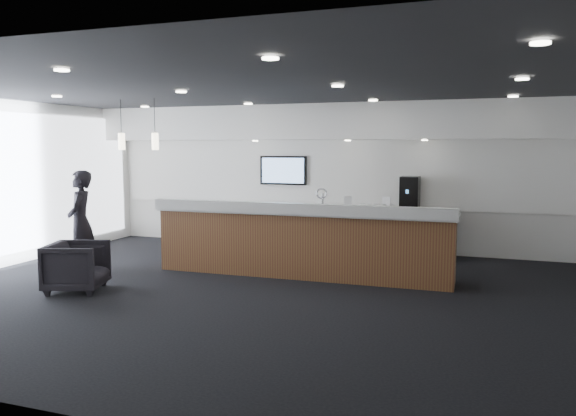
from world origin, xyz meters
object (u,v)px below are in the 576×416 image
(service_counter, at_px, (301,242))
(lounge_guest, at_px, (81,222))
(armchair, at_px, (77,266))
(coffee_machine, at_px, (410,193))

(service_counter, xyz_separation_m, lounge_guest, (-3.67, -0.98, 0.30))
(armchair, bearing_deg, service_counter, -73.25)
(service_counter, distance_m, coffee_machine, 2.86)
(armchair, xyz_separation_m, lounge_guest, (-0.81, 1.09, 0.51))
(service_counter, bearing_deg, armchair, -144.94)
(coffee_machine, xyz_separation_m, armchair, (-4.33, -4.43, -0.89))
(coffee_machine, distance_m, armchair, 6.26)
(coffee_machine, height_order, lounge_guest, lounge_guest)
(armchair, height_order, lounge_guest, lounge_guest)
(service_counter, height_order, coffee_machine, coffee_machine)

